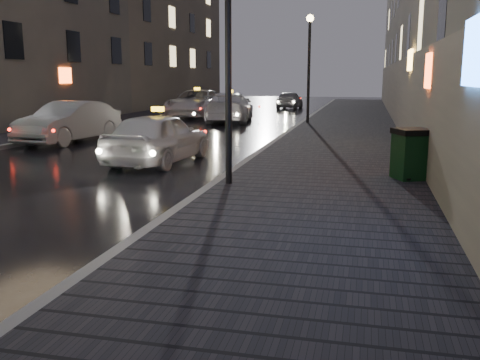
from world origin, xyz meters
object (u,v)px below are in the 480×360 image
object	(u,v)px
car_left_mid	(69,122)
taxi_far	(197,103)
lamp_far	(309,55)
trash_bin	(411,153)
taxi_mid	(230,107)
taxi_near	(159,138)
lamp_near	(228,27)
car_far	(290,100)

from	to	relation	value
car_left_mid	taxi_far	xyz separation A→B (m)	(0.83, 13.17, 0.06)
lamp_far	trash_bin	distance (m)	15.29
taxi_mid	lamp_far	bearing A→B (deg)	158.36
car_left_mid	taxi_mid	world-z (taller)	taxi_mid
car_left_mid	taxi_mid	xyz separation A→B (m)	(3.65, 10.14, 0.03)
taxi_mid	taxi_far	xyz separation A→B (m)	(-2.82, 3.03, 0.03)
trash_bin	taxi_near	bearing A→B (deg)	143.10
lamp_near	lamp_far	bearing A→B (deg)	90.00
taxi_near	lamp_near	bearing A→B (deg)	137.08
trash_bin	taxi_far	world-z (taller)	taxi_far
lamp_near	car_left_mid	size ratio (longest dim) A/B	1.13
lamp_far	trash_bin	world-z (taller)	lamp_far
lamp_far	car_left_mid	bearing A→B (deg)	-131.54
lamp_near	taxi_far	xyz separation A→B (m)	(-7.18, 20.13, -2.66)
lamp_near	taxi_mid	size ratio (longest dim) A/B	0.96
taxi_near	taxi_mid	bearing A→B (deg)	-79.72
trash_bin	lamp_near	bearing A→B (deg)	177.21
trash_bin	lamp_far	bearing A→B (deg)	81.77
car_left_mid	taxi_mid	bearing A→B (deg)	76.99
lamp_near	taxi_near	xyz separation A→B (m)	(-2.89, 3.13, -2.75)
lamp_near	taxi_far	distance (m)	21.53
lamp_far	taxi_mid	distance (m)	5.24
lamp_near	taxi_near	world-z (taller)	lamp_near
trash_bin	taxi_far	bearing A→B (deg)	97.39
lamp_far	taxi_near	world-z (taller)	lamp_far
taxi_near	car_far	xyz separation A→B (m)	(0.04, 26.43, -0.08)
taxi_near	car_left_mid	xyz separation A→B (m)	(-5.12, 3.83, 0.03)
car_left_mid	lamp_far	bearing A→B (deg)	55.28
lamp_near	taxi_far	bearing A→B (deg)	109.63
lamp_far	car_left_mid	distance (m)	12.39
lamp_far	car_left_mid	size ratio (longest dim) A/B	1.13
taxi_near	car_left_mid	bearing A→B (deg)	-32.50
car_left_mid	taxi_far	bearing A→B (deg)	93.19
lamp_near	car_left_mid	bearing A→B (deg)	139.04
taxi_near	car_left_mid	world-z (taller)	car_left_mid
taxi_near	car_far	distance (m)	26.43
trash_bin	car_far	bearing A→B (deg)	80.16
taxi_mid	car_far	distance (m)	12.55
lamp_far	taxi_near	size ratio (longest dim) A/B	1.21
lamp_far	taxi_near	distance (m)	13.48
lamp_far	taxi_near	bearing A→B (deg)	-102.66
taxi_mid	taxi_far	size ratio (longest dim) A/B	0.92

